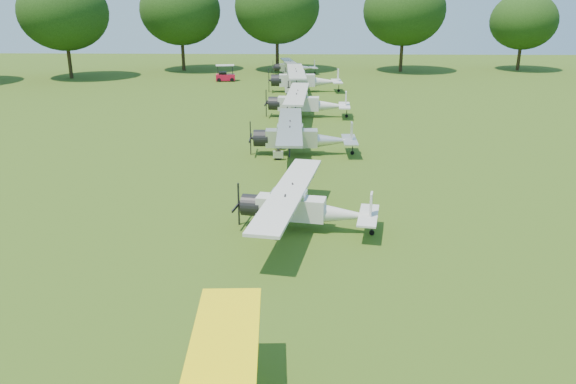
{
  "coord_description": "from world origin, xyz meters",
  "views": [
    {
      "loc": [
        1.64,
        -19.91,
        9.33
      ],
      "look_at": [
        0.94,
        2.9,
        1.4
      ],
      "focal_mm": 35.0,
      "sensor_mm": 36.0,
      "label": 1
    }
  ],
  "objects_px": {
    "aircraft_3": "(302,205)",
    "golf_cart": "(225,76)",
    "aircraft_4": "(300,135)",
    "aircraft_6": "(303,78)",
    "aircraft_5": "(305,101)",
    "aircraft_7": "(293,66)"
  },
  "relations": [
    {
      "from": "aircraft_3",
      "to": "aircraft_5",
      "type": "xyz_separation_m",
      "value": [
        0.09,
        23.74,
        0.18
      ]
    },
    {
      "from": "aircraft_7",
      "to": "aircraft_6",
      "type": "bearing_deg",
      "value": -94.7
    },
    {
      "from": "aircraft_4",
      "to": "golf_cart",
      "type": "height_order",
      "value": "aircraft_4"
    },
    {
      "from": "aircraft_6",
      "to": "aircraft_3",
      "type": "bearing_deg",
      "value": -92.49
    },
    {
      "from": "golf_cart",
      "to": "aircraft_7",
      "type": "bearing_deg",
      "value": 31.05
    },
    {
      "from": "aircraft_4",
      "to": "golf_cart",
      "type": "relative_size",
      "value": 4.52
    },
    {
      "from": "aircraft_5",
      "to": "aircraft_7",
      "type": "distance_m",
      "value": 27.11
    },
    {
      "from": "aircraft_4",
      "to": "aircraft_6",
      "type": "xyz_separation_m",
      "value": [
        0.04,
        24.68,
        0.18
      ]
    },
    {
      "from": "aircraft_4",
      "to": "aircraft_7",
      "type": "distance_m",
      "value": 38.81
    },
    {
      "from": "aircraft_6",
      "to": "aircraft_5",
      "type": "bearing_deg",
      "value": -91.61
    },
    {
      "from": "aircraft_4",
      "to": "golf_cart",
      "type": "bearing_deg",
      "value": 104.71
    },
    {
      "from": "aircraft_3",
      "to": "aircraft_6",
      "type": "distance_m",
      "value": 36.7
    },
    {
      "from": "aircraft_3",
      "to": "aircraft_5",
      "type": "height_order",
      "value": "aircraft_5"
    },
    {
      "from": "aircraft_3",
      "to": "golf_cart",
      "type": "height_order",
      "value": "aircraft_3"
    },
    {
      "from": "aircraft_4",
      "to": "golf_cart",
      "type": "distance_m",
      "value": 33.63
    },
    {
      "from": "aircraft_4",
      "to": "aircraft_7",
      "type": "bearing_deg",
      "value": 90.78
    },
    {
      "from": "aircraft_4",
      "to": "aircraft_6",
      "type": "relative_size",
      "value": 0.87
    },
    {
      "from": "aircraft_4",
      "to": "aircraft_5",
      "type": "bearing_deg",
      "value": 87.52
    },
    {
      "from": "aircraft_4",
      "to": "aircraft_5",
      "type": "distance_m",
      "value": 11.72
    },
    {
      "from": "aircraft_5",
      "to": "aircraft_7",
      "type": "height_order",
      "value": "aircraft_5"
    },
    {
      "from": "aircraft_5",
      "to": "aircraft_7",
      "type": "relative_size",
      "value": 1.21
    },
    {
      "from": "aircraft_6",
      "to": "golf_cart",
      "type": "xyz_separation_m",
      "value": [
        -9.16,
        7.68,
        -0.78
      ]
    }
  ]
}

